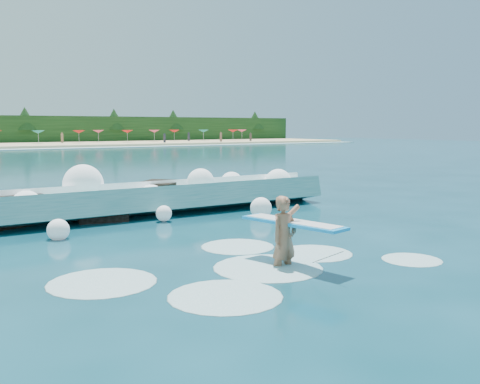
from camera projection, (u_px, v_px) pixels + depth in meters
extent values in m
plane|color=#083441|center=(234.00, 251.00, 13.43)|extent=(200.00, 200.00, 0.00)
cube|color=teal|center=(119.00, 205.00, 18.51)|extent=(16.50, 2.51, 1.38)
cube|color=white|center=(110.00, 191.00, 19.13)|extent=(16.50, 1.16, 0.64)
cube|color=black|center=(1.00, 213.00, 16.85)|extent=(2.53, 2.21, 1.15)
cube|color=black|center=(102.00, 211.00, 17.85)|extent=(1.81, 1.54, 0.88)
cube|color=black|center=(160.00, 198.00, 20.31)|extent=(2.25, 2.23, 1.23)
imported|color=#9C6348|center=(284.00, 239.00, 11.85)|extent=(0.76, 0.55, 1.93)
cube|color=#0E98F0|center=(293.00, 223.00, 12.01)|extent=(1.10, 2.71, 0.07)
cube|color=white|center=(293.00, 222.00, 12.00)|extent=(0.95, 2.47, 0.07)
cylinder|color=black|center=(327.00, 257.00, 10.98)|extent=(0.01, 0.91, 0.43)
sphere|color=white|center=(27.00, 206.00, 16.67)|extent=(0.99, 0.99, 0.99)
sphere|color=white|center=(83.00, 184.00, 18.60)|extent=(1.39, 1.39, 1.39)
sphere|color=white|center=(151.00, 197.00, 18.98)|extent=(0.92, 0.92, 0.92)
sphere|color=white|center=(201.00, 182.00, 20.30)|extent=(1.04, 1.04, 1.04)
sphere|color=white|center=(232.00, 183.00, 21.92)|extent=(0.93, 0.93, 0.93)
sphere|color=white|center=(278.00, 183.00, 22.04)|extent=(1.12, 1.12, 1.12)
sphere|color=white|center=(58.00, 230.00, 14.87)|extent=(0.62, 0.62, 0.62)
sphere|color=white|center=(164.00, 213.00, 17.60)|extent=(0.53, 0.53, 0.53)
sphere|color=white|center=(261.00, 208.00, 18.43)|extent=(0.74, 0.74, 0.74)
ellipsoid|color=silver|center=(268.00, 268.00, 11.88)|extent=(2.47, 2.47, 0.12)
ellipsoid|color=silver|center=(225.00, 296.00, 9.87)|extent=(2.17, 2.17, 0.11)
ellipsoid|color=silver|center=(314.00, 253.00, 13.23)|extent=(1.88, 1.88, 0.09)
ellipsoid|color=silver|center=(102.00, 283.00, 10.74)|extent=(2.21, 2.21, 0.11)
ellipsoid|color=silver|center=(238.00, 247.00, 13.96)|extent=(1.93, 1.93, 0.10)
ellipsoid|color=silver|center=(412.00, 260.00, 12.58)|extent=(1.41, 1.41, 0.07)
cone|color=#137A72|center=(38.00, 132.00, 85.64)|extent=(2.00, 2.00, 0.50)
cone|color=red|center=(79.00, 132.00, 88.42)|extent=(2.00, 2.00, 0.50)
cone|color=#D73F5B|center=(98.00, 131.00, 93.94)|extent=(2.00, 2.00, 0.50)
cone|color=red|center=(127.00, 131.00, 93.01)|extent=(2.00, 2.00, 0.50)
cone|color=#D73F5B|center=(154.00, 131.00, 98.42)|extent=(2.00, 2.00, 0.50)
cone|color=red|center=(174.00, 131.00, 100.79)|extent=(2.00, 2.00, 0.50)
cone|color=#137A72|center=(203.00, 131.00, 102.77)|extent=(2.00, 2.00, 0.50)
cone|color=red|center=(233.00, 131.00, 105.23)|extent=(2.00, 2.00, 0.50)
cone|color=#D73F5B|center=(242.00, 131.00, 109.07)|extent=(2.00, 2.00, 0.50)
cube|color=#8C664C|center=(233.00, 137.00, 103.32)|extent=(0.35, 0.22, 1.42)
cube|color=#3F332D|center=(229.00, 137.00, 99.07)|extent=(0.35, 0.22, 1.42)
cube|color=#262633|center=(105.00, 142.00, 82.44)|extent=(0.35, 0.22, 1.38)
cube|color=#8C664C|center=(2.00, 140.00, 78.32)|extent=(0.35, 0.22, 1.41)
cube|color=brown|center=(221.00, 137.00, 97.01)|extent=(0.35, 0.22, 1.50)
cube|color=#3F332D|center=(83.00, 139.00, 86.71)|extent=(0.35, 0.22, 1.45)
cube|color=brown|center=(236.00, 137.00, 101.50)|extent=(0.35, 0.22, 1.41)
cube|color=#8C664C|center=(1.00, 139.00, 83.19)|extent=(0.35, 0.22, 1.44)
cube|color=brown|center=(234.00, 137.00, 105.86)|extent=(0.35, 0.22, 1.45)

